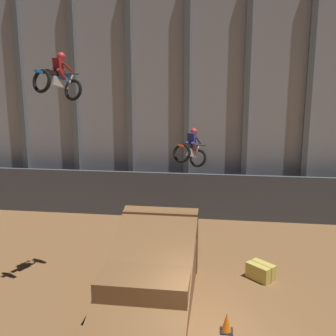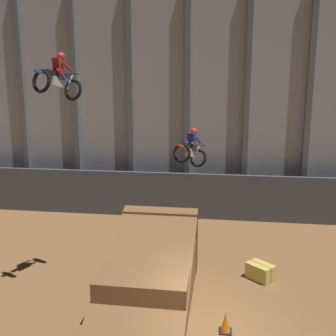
{
  "view_description": "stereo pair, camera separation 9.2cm",
  "coord_description": "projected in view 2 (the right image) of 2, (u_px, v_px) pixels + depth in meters",
  "views": [
    {
      "loc": [
        0.31,
        -9.67,
        6.75
      ],
      "look_at": [
        -1.72,
        5.21,
        3.59
      ],
      "focal_mm": 42.0,
      "sensor_mm": 36.0,
      "label": 1
    },
    {
      "loc": [
        0.41,
        -9.66,
        6.75
      ],
      "look_at": [
        -1.72,
        5.21,
        3.59
      ],
      "focal_mm": 42.0,
      "sensor_mm": 36.0,
      "label": 2
    }
  ],
  "objects": [
    {
      "name": "ground_plane",
      "position": [
        203.0,
        336.0,
        10.8
      ],
      "size": [
        60.0,
        60.0,
        0.0
      ],
      "primitive_type": "plane",
      "color": "brown"
    },
    {
      "name": "hay_bale_trackside",
      "position": [
        260.0,
        272.0,
        13.93
      ],
      "size": [
        1.07,
        1.05,
        0.57
      ],
      "rotation": [
        0.0,
        0.0,
        2.42
      ],
      "color": "#CCB751",
      "rests_on": "ground_plane"
    },
    {
      "name": "lower_barrier",
      "position": [
        214.0,
        197.0,
        20.04
      ],
      "size": [
        31.36,
        0.2,
        2.36
      ],
      "color": "#474C56",
      "rests_on": "ground_plane"
    },
    {
      "name": "rider_bike_right_air",
      "position": [
        191.0,
        150.0,
        14.94
      ],
      "size": [
        1.31,
        1.81,
        1.62
      ],
      "rotation": [
        -0.29,
        0.0,
        -0.4
      ],
      "color": "black"
    },
    {
      "name": "dirt_ramp",
      "position": [
        152.0,
        270.0,
        12.91
      ],
      "size": [
        2.74,
        6.05,
        2.46
      ],
      "color": "brown",
      "rests_on": "ground_plane"
    },
    {
      "name": "arena_back_wall",
      "position": [
        217.0,
        95.0,
        20.3
      ],
      "size": [
        32.0,
        0.4,
        12.53
      ],
      "color": "#A3A8B2",
      "rests_on": "ground_plane"
    },
    {
      "name": "traffic_cone_near_ramp",
      "position": [
        226.0,
        323.0,
        10.93
      ],
      "size": [
        0.36,
        0.36,
        0.58
      ],
      "color": "black",
      "rests_on": "ground_plane"
    },
    {
      "name": "rider_bike_left_air",
      "position": [
        58.0,
        78.0,
        12.52
      ],
      "size": [
        1.26,
        1.78,
        1.58
      ],
      "rotation": [
        -0.2,
        0.0,
        -0.36
      ],
      "color": "black"
    }
  ]
}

